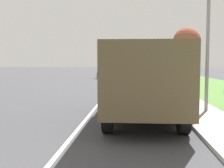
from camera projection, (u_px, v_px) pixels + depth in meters
ground_plane at (120, 77)px, 40.81m from camera, size 180.00×180.00×0.00m
lane_centre_stripe at (120, 77)px, 40.81m from camera, size 0.12×120.00×0.00m
sidewalk_right at (151, 77)px, 40.49m from camera, size 1.80×120.00×0.12m
grass_strip_right at (182, 77)px, 40.18m from camera, size 7.00×120.00×0.02m
military_truck at (143, 78)px, 10.46m from camera, size 2.52×7.37×2.68m
car_nearest_ahead at (129, 80)px, 21.98m from camera, size 1.80×4.68×1.68m
car_second_ahead at (105, 73)px, 38.19m from camera, size 1.81×4.12×1.43m
car_third_ahead at (134, 71)px, 48.59m from camera, size 1.79×4.15×1.38m
car_fourth_ahead at (131, 69)px, 59.33m from camera, size 1.93×4.64×1.47m
car_farthest_ahead at (117, 68)px, 71.72m from camera, size 1.77×4.37×1.74m
tree_far_right at (187, 42)px, 38.06m from camera, size 3.75×3.75×6.82m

